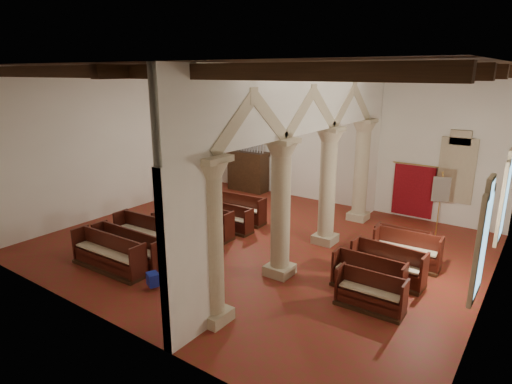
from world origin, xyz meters
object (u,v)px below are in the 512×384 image
Objects in this scene: pipe_organ at (248,164)px; aisle_pew_0 at (370,297)px; nave_pew_0 at (109,258)px; processional_banner at (437,219)px; lectern at (279,184)px.

pipe_organ reaches higher than aisle_pew_0.
processional_banner is at bearing 45.99° from nave_pew_0.
pipe_organ is 1.75× the size of processional_banner.
processional_banner is at bearing 86.62° from aisle_pew_0.
pipe_organ is at bearing 99.56° from nave_pew_0.
aisle_pew_0 is (7.31, 2.41, -0.03)m from nave_pew_0.
nave_pew_0 is at bearing -79.03° from pipe_organ.
pipe_organ is at bearing 140.41° from aisle_pew_0.
processional_banner reaches higher than lectern.
lectern is 0.51× the size of nave_pew_0.
nave_pew_0 is (0.05, -9.70, -0.22)m from lectern.
pipe_organ reaches higher than nave_pew_0.
lectern is 0.56× the size of processional_banner.
aisle_pew_0 is at bearing -38.48° from pipe_organ.
aisle_pew_0 is at bearing -54.83° from lectern.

